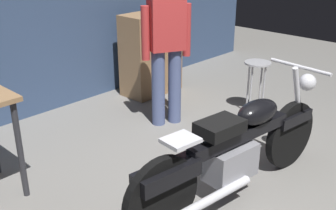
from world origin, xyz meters
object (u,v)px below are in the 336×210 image
at_px(motorcycle, 237,148).
at_px(wooden_dresser, 151,54).
at_px(person_standing, 166,46).
at_px(shop_stool, 257,73).

bearing_deg(motorcycle, wooden_dresser, 67.62).
distance_m(motorcycle, person_standing, 1.64).
xyz_separation_m(motorcycle, wooden_dresser, (1.27, 2.30, 0.10)).
xyz_separation_m(motorcycle, person_standing, (0.66, 1.43, 0.48)).
bearing_deg(wooden_dresser, motorcycle, -118.85).
distance_m(motorcycle, shop_stool, 1.87).
bearing_deg(motorcycle, person_standing, 71.57).
height_order(motorcycle, wooden_dresser, wooden_dresser).
bearing_deg(person_standing, shop_stool, 176.21).
height_order(person_standing, shop_stool, person_standing).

